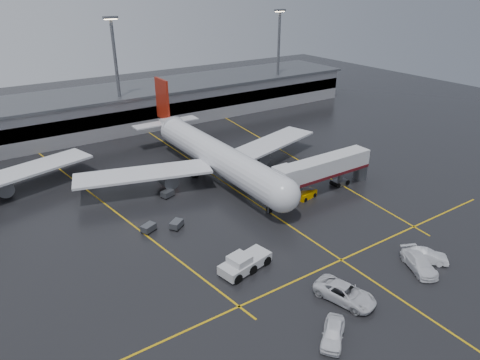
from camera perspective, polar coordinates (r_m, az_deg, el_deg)
ground at (r=71.36m, az=0.44°, el=-1.99°), size 220.00×220.00×0.00m
apron_line_centre at (r=71.36m, az=0.44°, el=-1.98°), size 0.25×90.00×0.02m
apron_line_stop at (r=57.07m, az=13.16°, el=-10.19°), size 60.00×0.25×0.02m
apron_line_left at (r=72.17m, az=-17.47°, el=-2.89°), size 9.99×69.35×0.02m
apron_line_right at (r=88.68m, az=6.45°, el=3.34°), size 7.57×69.64×0.02m
terminal at (r=110.38m, az=-13.88°, el=9.42°), size 122.00×19.00×8.60m
light_mast_mid at (r=101.15m, az=-15.93°, el=13.77°), size 3.00×1.20×25.45m
light_mast_right at (r=122.64m, az=5.08°, el=16.35°), size 3.00×1.20×25.45m
main_airliner at (r=77.18m, az=-3.61°, el=3.50°), size 48.80×45.60×14.10m
jet_bridge at (r=72.49m, az=10.94°, el=1.40°), size 19.90×3.40×6.05m
pushback_tractor at (r=53.41m, az=0.53°, el=-10.87°), size 7.20×4.08×2.43m
belt_loader at (r=71.06m, az=8.74°, el=-1.91°), size 3.87×2.29×2.31m
service_van_a at (r=50.36m, az=13.64°, el=-14.25°), size 4.88×7.44×1.90m
service_van_b at (r=57.88m, az=22.48°, el=-10.03°), size 4.76×6.50×1.75m
service_van_c at (r=59.54m, az=23.29°, el=-9.19°), size 4.85×4.89×1.68m
service_van_d at (r=45.66m, az=12.13°, el=-19.06°), size 5.16×4.66×1.70m
baggage_cart_a at (r=62.52m, az=-8.35°, el=-5.76°), size 2.38×2.21×1.12m
baggage_cart_b at (r=62.37m, az=-11.94°, el=-6.15°), size 2.35×1.99×1.12m
baggage_cart_c at (r=71.45m, az=-9.51°, el=-1.76°), size 2.32×1.89×1.12m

